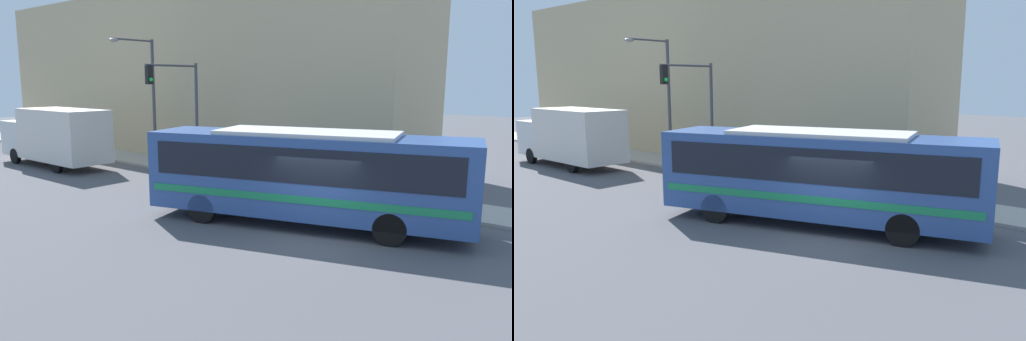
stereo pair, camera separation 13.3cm
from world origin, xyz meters
TOP-DOWN VIEW (x-y plane):
  - ground_plane at (0.00, 0.00)m, footprint 120.00×120.00m
  - sidewalk at (5.83, 20.00)m, footprint 2.66×70.00m
  - building_facade at (10.16, 17.60)m, footprint 6.00×33.20m
  - city_bus at (0.83, 1.12)m, footprint 5.57×11.02m
  - delivery_truck at (1.49, 18.52)m, footprint 2.49×8.04m
  - fire_hydrant at (5.10, 2.35)m, footprint 0.22×0.29m
  - traffic_light_pole at (4.16, 10.98)m, footprint 3.28×0.35m
  - parking_meter at (5.10, 10.59)m, footprint 0.14×0.14m
  - street_lamp at (4.95, 14.57)m, footprint 2.84×0.28m
  - pedestrian_near_corner at (6.13, 11.80)m, footprint 0.34×0.34m

SIDE VIEW (x-z plane):
  - ground_plane at x=0.00m, z-range 0.00..0.00m
  - sidewalk at x=5.83m, z-range 0.00..0.13m
  - fire_hydrant at x=5.10m, z-range 0.13..0.79m
  - pedestrian_near_corner at x=6.13m, z-range 0.14..1.76m
  - parking_meter at x=5.10m, z-range 0.37..1.72m
  - delivery_truck at x=1.49m, z-range 0.13..3.40m
  - city_bus at x=0.83m, z-range 0.25..3.44m
  - traffic_light_pole at x=4.16m, z-range 1.15..6.70m
  - street_lamp at x=4.95m, z-range 0.83..7.75m
  - building_facade at x=10.16m, z-range 0.00..10.41m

